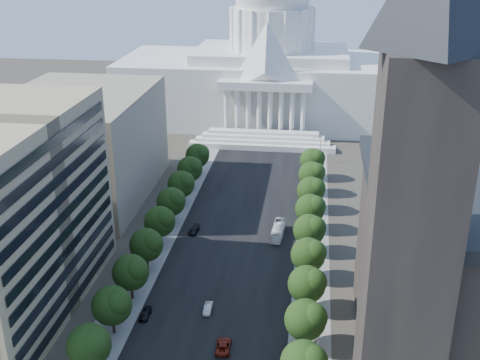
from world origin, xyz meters
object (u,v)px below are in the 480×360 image
at_px(car_silver, 208,308).
at_px(city_bus, 278,231).
at_px(car_dark_b, 194,230).
at_px(car_red, 223,346).
at_px(car_dark_a, 145,313).

xyz_separation_m(car_silver, city_bus, (11.76, 34.72, 0.78)).
bearing_deg(car_dark_b, car_silver, -67.08).
bearing_deg(car_red, car_dark_b, -75.09).
distance_m(car_dark_b, city_bus, 21.40).
bearing_deg(city_bus, car_silver, -104.87).
height_order(car_silver, car_red, car_red).
bearing_deg(car_silver, car_red, -68.17).
relative_size(car_dark_a, car_silver, 1.02).
xyz_separation_m(car_dark_b, city_bus, (21.37, 0.74, 0.80)).
relative_size(car_dark_b, city_bus, 0.45).
height_order(car_dark_b, city_bus, city_bus).
distance_m(car_silver, city_bus, 36.67).
height_order(car_dark_a, car_dark_b, car_dark_a).
bearing_deg(car_red, car_dark_a, -28.58).
distance_m(car_red, city_bus, 46.78).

